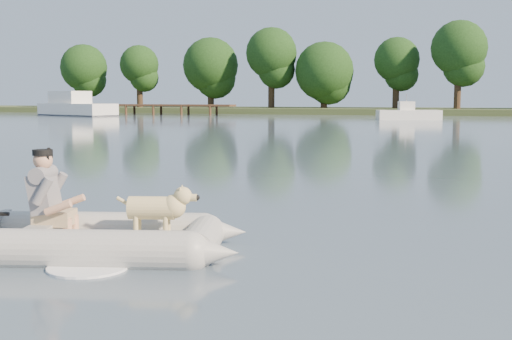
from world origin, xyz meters
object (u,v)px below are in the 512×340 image
(dog, at_px, (152,212))
(cabin_cruiser, at_px, (77,103))
(motorboat, at_px, (409,108))
(dock, at_px, (148,109))
(dinghy, at_px, (99,207))
(man, at_px, (46,191))

(dog, bearing_deg, cabin_cruiser, 109.83)
(cabin_cruiser, xyz_separation_m, motorboat, (30.52, -1.74, -0.20))
(dock, height_order, dinghy, dinghy)
(cabin_cruiser, distance_m, motorboat, 30.57)
(dock, height_order, cabin_cruiser, cabin_cruiser)
(dock, relative_size, dinghy, 4.03)
(dog, distance_m, cabin_cruiser, 55.37)
(dock, relative_size, man, 17.93)
(dock, distance_m, dog, 58.08)
(dog, bearing_deg, man, 180.00)
(dock, distance_m, motorboat, 27.04)
(dock, bearing_deg, cabin_cruiser, -128.39)
(cabin_cruiser, relative_size, motorboat, 1.78)
(dog, xyz_separation_m, cabin_cruiser, (-30.36, 46.30, 0.68))
(dock, distance_m, man, 57.81)
(dog, bearing_deg, dinghy, -175.43)
(dog, distance_m, motorboat, 44.56)
(man, bearing_deg, cabin_cruiser, 108.60)
(dog, relative_size, motorboat, 0.17)
(dinghy, distance_m, cabin_cruiser, 55.21)
(man, xyz_separation_m, cabin_cruiser, (-29.14, 46.59, 0.44))
(dinghy, bearing_deg, cabin_cruiser, 109.23)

